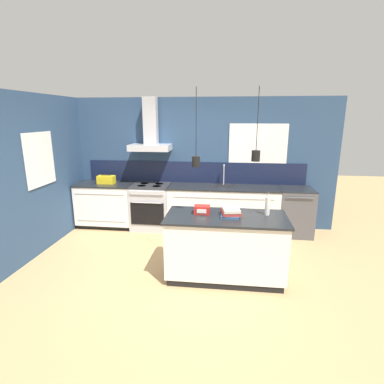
{
  "coord_description": "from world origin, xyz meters",
  "views": [
    {
      "loc": [
        0.67,
        -3.99,
        2.24
      ],
      "look_at": [
        0.11,
        0.65,
        1.05
      ],
      "focal_mm": 28.0,
      "sensor_mm": 36.0,
      "label": 1
    }
  ],
  "objects": [
    {
      "name": "wall_back",
      "position": [
        -0.05,
        2.0,
        1.35
      ],
      "size": [
        5.6,
        2.16,
        2.6
      ],
      "color": "navy",
      "rests_on": "ground_plane"
    },
    {
      "name": "counter_run_left",
      "position": [
        -1.8,
        1.69,
        0.46
      ],
      "size": [
        1.15,
        0.64,
        0.91
      ],
      "color": "black",
      "rests_on": "ground_plane"
    },
    {
      "name": "kitchen_island",
      "position": [
        0.67,
        -0.08,
        0.46
      ],
      "size": [
        1.66,
        0.79,
        0.91
      ],
      "color": "black",
      "rests_on": "ground_plane"
    },
    {
      "name": "bottle_on_island",
      "position": [
        1.23,
        0.04,
        1.04
      ],
      "size": [
        0.07,
        0.07,
        0.32
      ],
      "color": "silver",
      "rests_on": "kitchen_island"
    },
    {
      "name": "wall_left",
      "position": [
        -2.43,
        0.7,
        1.3
      ],
      "size": [
        0.08,
        3.8,
        2.6
      ],
      "color": "navy",
      "rests_on": "ground_plane"
    },
    {
      "name": "dishwasher",
      "position": [
        1.98,
        1.69,
        0.46
      ],
      "size": [
        0.63,
        0.65,
        0.91
      ],
      "color": "#4C4C51",
      "rests_on": "ground_plane"
    },
    {
      "name": "book_stack",
      "position": [
        0.73,
        -0.07,
        0.97
      ],
      "size": [
        0.29,
        0.31,
        0.12
      ],
      "color": "#335684",
      "rests_on": "kitchen_island"
    },
    {
      "name": "counter_run_sink",
      "position": [
        0.6,
        1.69,
        0.46
      ],
      "size": [
        2.15,
        0.64,
        1.32
      ],
      "color": "black",
      "rests_on": "ground_plane"
    },
    {
      "name": "oven_range",
      "position": [
        -0.85,
        1.69,
        0.46
      ],
      "size": [
        0.76,
        0.66,
        0.91
      ],
      "color": "#B5B5BA",
      "rests_on": "ground_plane"
    },
    {
      "name": "red_supply_box",
      "position": [
        0.33,
        -0.0,
        0.97
      ],
      "size": [
        0.22,
        0.15,
        0.11
      ],
      "color": "red",
      "rests_on": "kitchen_island"
    },
    {
      "name": "yellow_toolbox",
      "position": [
        -1.76,
        1.69,
        0.99
      ],
      "size": [
        0.34,
        0.18,
        0.19
      ],
      "color": "gold",
      "rests_on": "counter_run_left"
    },
    {
      "name": "ground_plane",
      "position": [
        0.0,
        0.0,
        0.0
      ],
      "size": [
        16.0,
        16.0,
        0.0
      ],
      "primitive_type": "plane",
      "color": "tan",
      "rests_on": "ground"
    }
  ]
}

